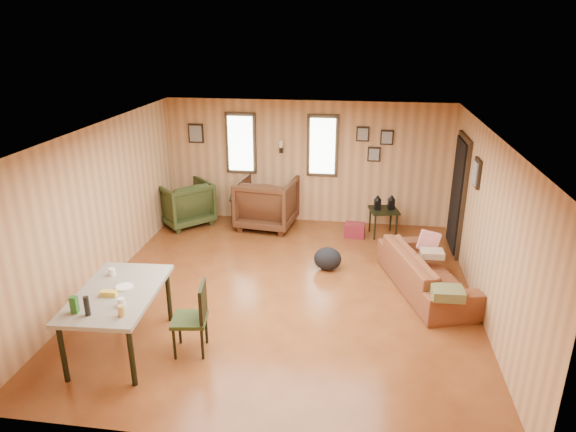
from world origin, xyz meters
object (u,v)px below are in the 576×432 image
(sofa, at_px, (427,265))
(recliner_brown, at_px, (267,200))
(dining_table, at_px, (117,297))
(side_table, at_px, (384,208))
(recliner_green, at_px, (184,201))
(end_table, at_px, (244,204))

(sofa, relative_size, recliner_brown, 1.92)
(dining_table, bearing_deg, recliner_brown, 73.17)
(side_table, bearing_deg, sofa, -74.60)
(recliner_brown, height_order, recliner_green, recliner_brown)
(sofa, relative_size, end_table, 3.00)
(sofa, distance_m, recliner_brown, 3.55)
(sofa, distance_m, dining_table, 4.35)
(side_table, distance_m, dining_table, 5.25)
(recliner_brown, distance_m, dining_table, 4.38)
(end_table, bearing_deg, side_table, -6.07)
(end_table, relative_size, side_table, 0.86)
(recliner_brown, bearing_deg, recliner_green, 10.05)
(sofa, height_order, dining_table, dining_table)
(sofa, distance_m, side_table, 2.14)
(recliner_green, bearing_deg, end_table, 146.08)
(recliner_brown, distance_m, end_table, 0.53)
(recliner_brown, bearing_deg, sofa, 149.05)
(sofa, xyz_separation_m, side_table, (-0.57, 2.05, 0.14))
(sofa, relative_size, recliner_green, 2.17)
(sofa, bearing_deg, end_table, 37.04)
(sofa, relative_size, dining_table, 1.31)
(sofa, bearing_deg, recliner_green, 47.16)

